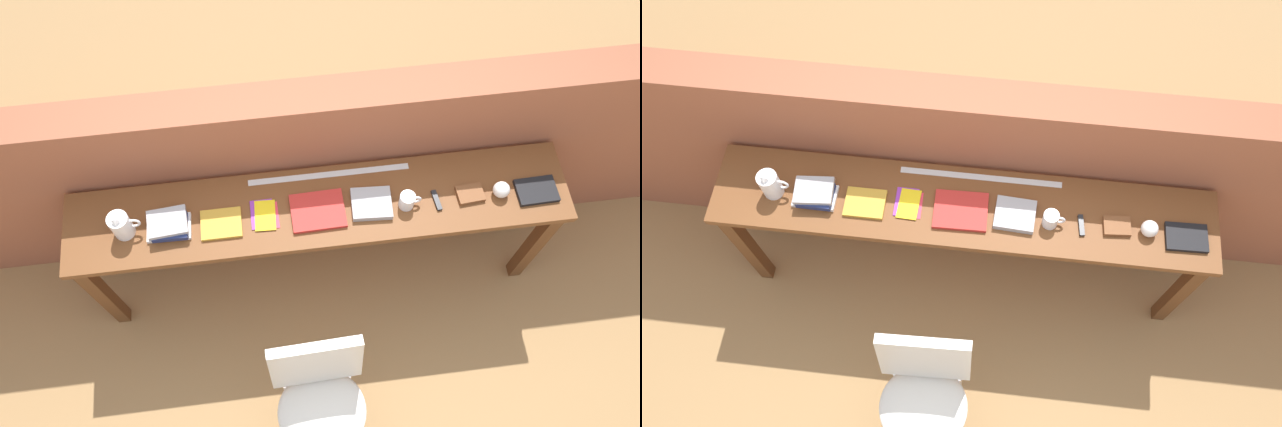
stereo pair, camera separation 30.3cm
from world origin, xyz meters
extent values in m
plane|color=#9E7547|center=(0.00, 0.00, 0.00)|extent=(40.00, 40.00, 0.00)
cube|color=#935138|center=(0.00, 0.64, 0.67)|extent=(6.00, 0.20, 1.34)
cube|color=brown|center=(0.00, 0.30, 0.86)|extent=(2.50, 0.44, 0.04)
cube|color=#5B341A|center=(-1.19, 0.14, 0.42)|extent=(0.07, 0.07, 0.84)
cube|color=#5B341A|center=(1.19, 0.14, 0.42)|extent=(0.07, 0.07, 0.84)
cube|color=#5B341A|center=(-1.19, 0.46, 0.42)|extent=(0.07, 0.07, 0.84)
cube|color=#5B341A|center=(1.19, 0.46, 0.42)|extent=(0.07, 0.07, 0.84)
ellipsoid|color=silver|center=(-0.10, -0.61, 0.45)|extent=(0.45, 0.43, 0.08)
cube|color=silver|center=(-0.10, -0.42, 0.69)|extent=(0.44, 0.12, 0.40)
cylinder|color=#B2B2B7|center=(-0.27, -0.46, 0.21)|extent=(0.02, 0.02, 0.41)
cylinder|color=#B2B2B7|center=(0.06, -0.45, 0.21)|extent=(0.02, 0.02, 0.41)
cylinder|color=white|center=(-0.94, 0.28, 0.96)|extent=(0.10, 0.10, 0.15)
cone|color=white|center=(-0.94, 0.25, 1.04)|extent=(0.04, 0.03, 0.04)
torus|color=white|center=(-0.89, 0.28, 0.96)|extent=(0.07, 0.01, 0.07)
cube|color=white|center=(-0.73, 0.27, 0.89)|extent=(0.21, 0.14, 0.02)
cube|color=navy|center=(-0.72, 0.26, 0.92)|extent=(0.17, 0.14, 0.03)
cube|color=#9E9EA3|center=(-0.73, 0.27, 0.94)|extent=(0.20, 0.16, 0.02)
cube|color=gold|center=(-0.48, 0.26, 0.89)|extent=(0.20, 0.16, 0.02)
cube|color=#E5334C|center=(-0.26, 0.28, 0.88)|extent=(0.11, 0.15, 0.00)
cube|color=purple|center=(-0.28, 0.29, 0.88)|extent=(0.11, 0.16, 0.00)
cube|color=yellow|center=(-0.27, 0.28, 0.89)|extent=(0.11, 0.17, 0.00)
cube|color=red|center=(-0.01, 0.27, 0.89)|extent=(0.27, 0.21, 0.02)
cube|color=#9E9EA3|center=(0.26, 0.27, 0.90)|extent=(0.20, 0.18, 0.03)
cylinder|color=white|center=(0.43, 0.26, 0.93)|extent=(0.08, 0.08, 0.09)
torus|color=white|center=(0.47, 0.26, 0.93)|extent=(0.06, 0.01, 0.06)
cube|color=black|center=(0.58, 0.26, 0.89)|extent=(0.04, 0.11, 0.02)
cube|color=brown|center=(0.75, 0.27, 0.89)|extent=(0.14, 0.11, 0.02)
sphere|color=silver|center=(0.90, 0.26, 0.92)|extent=(0.08, 0.08, 0.08)
cube|color=black|center=(1.08, 0.25, 0.89)|extent=(0.20, 0.15, 0.02)
cube|color=silver|center=(0.07, 0.47, 0.88)|extent=(0.82, 0.03, 0.00)
camera|label=1|loc=(-0.16, -1.04, 3.64)|focal=35.00mm
camera|label=2|loc=(0.14, -1.04, 3.64)|focal=35.00mm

